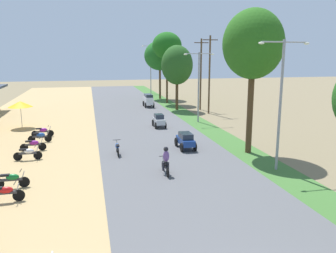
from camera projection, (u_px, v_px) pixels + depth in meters
parked_motorbike_second at (5, 192)px, 16.17m from camera, size 1.80×0.54×0.94m
parked_motorbike_third at (12, 179)px, 17.89m from camera, size 1.80×0.54×0.94m
parked_motorbike_fourth at (28, 153)px, 22.68m from camera, size 1.80×0.54×0.94m
parked_motorbike_fifth at (33, 144)px, 24.85m from camera, size 1.80×0.54×0.94m
parked_motorbike_sixth at (40, 136)px, 27.30m from camera, size 1.80×0.54×0.94m
parked_motorbike_seventh at (43, 131)px, 29.07m from camera, size 1.80×0.54×0.94m
vendor_umbrella at (20, 104)px, 32.40m from camera, size 2.20×2.20×2.52m
median_tree_second at (253, 45)px, 23.08m from camera, size 4.08×4.08×9.80m
median_tree_third at (177, 65)px, 42.59m from camera, size 3.88×3.88×7.93m
median_tree_fourth at (167, 46)px, 48.02m from camera, size 4.09×4.09×9.85m
median_tree_fifth at (160, 56)px, 53.12m from camera, size 4.77×4.77×8.86m
streetlamp_near at (281, 97)px, 20.04m from camera, size 3.16×0.20×7.63m
streetlamp_mid at (199, 82)px, 34.87m from camera, size 3.16×0.20×7.03m
streetlamp_far at (151, 66)px, 61.14m from camera, size 3.16×0.20×8.44m
utility_pole_near at (201, 73)px, 43.04m from camera, size 1.80×0.20×8.76m
utility_pole_far at (209, 74)px, 40.18m from camera, size 1.80×0.20×8.98m
car_sedan_blue at (185, 140)px, 25.34m from camera, size 1.10×2.26×1.19m
car_hatchback_silver at (159, 120)px, 32.91m from camera, size 1.04×2.00×1.23m
car_van_white at (148, 100)px, 45.67m from camera, size 1.19×2.41×1.67m
motorbike_foreground_rider at (166, 161)px, 19.87m from camera, size 0.54×1.80×1.66m
motorbike_ahead_second at (117, 147)px, 23.89m from camera, size 0.54×1.80×0.94m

